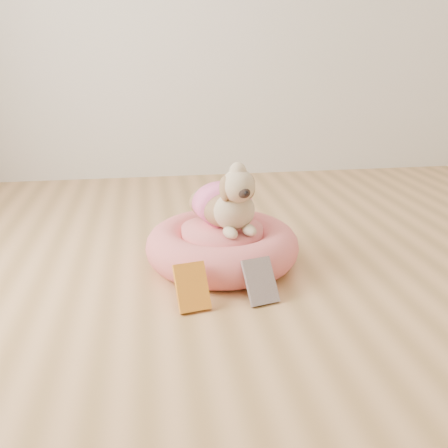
{
  "coord_description": "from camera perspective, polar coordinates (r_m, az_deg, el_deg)",
  "views": [
    {
      "loc": [
        -0.52,
        -1.37,
        0.9
      ],
      "look_at": [
        -0.22,
        0.58,
        0.2
      ],
      "focal_mm": 40.0,
      "sensor_mm": 36.0,
      "label": 1
    }
  ],
  "objects": [
    {
      "name": "pet_bed",
      "position": [
        2.18,
        -0.2,
        -2.52
      ],
      "size": [
        0.66,
        0.66,
        0.17
      ],
      "color": "#E76A5A",
      "rests_on": "floor"
    },
    {
      "name": "floor",
      "position": [
        1.72,
        10.51,
        -12.4
      ],
      "size": [
        4.5,
        4.5,
        0.0
      ],
      "primitive_type": "plane",
      "color": "#AD8048",
      "rests_on": "ground"
    },
    {
      "name": "book_yellow",
      "position": [
        1.82,
        -3.69,
        -7.2
      ],
      "size": [
        0.14,
        0.13,
        0.16
      ],
      "primitive_type": "cube",
      "rotation": [
        -0.55,
        0.0,
        0.2
      ],
      "color": "yellow",
      "rests_on": "floor"
    },
    {
      "name": "book_white",
      "position": [
        1.87,
        4.17,
        -6.54
      ],
      "size": [
        0.14,
        0.14,
        0.15
      ],
      "primitive_type": "cube",
      "rotation": [
        -0.61,
        0.0,
        0.25
      ],
      "color": "silver",
      "rests_on": "floor"
    },
    {
      "name": "dog",
      "position": [
        2.11,
        0.29,
        3.72
      ],
      "size": [
        0.38,
        0.48,
        0.31
      ],
      "primitive_type": null,
      "rotation": [
        0.0,
        0.0,
        0.24
      ],
      "color": "brown",
      "rests_on": "pet_bed"
    }
  ]
}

